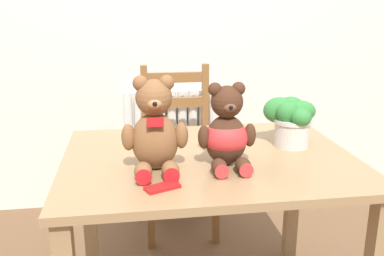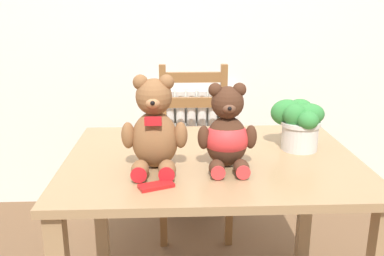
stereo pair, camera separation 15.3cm
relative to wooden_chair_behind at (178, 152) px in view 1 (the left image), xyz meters
The scene contains 8 objects.
wall_back 0.91m from the wooden_chair_behind, 86.04° to the left, with size 8.00×0.04×2.60m, color silver.
radiator 0.34m from the wooden_chair_behind, 90.96° to the left, with size 0.64×0.10×0.79m.
dining_table 0.85m from the wooden_chair_behind, 88.17° to the right, with size 1.13×0.86×0.76m.
wooden_chair_behind is the anchor object (origin of this frame).
teddy_bear_left 1.04m from the wooden_chair_behind, 101.45° to the right, with size 0.24×0.23×0.34m.
teddy_bear_right 1.02m from the wooden_chair_behind, 85.64° to the right, with size 0.21×0.22×0.31m.
potted_plant 0.93m from the wooden_chair_behind, 62.88° to the right, with size 0.21×0.21×0.20m.
chocolate_bar 1.16m from the wooden_chair_behind, 99.21° to the right, with size 0.11×0.05×0.01m, color red.
Camera 1 is at (-0.30, -1.12, 1.34)m, focal length 40.00 mm.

